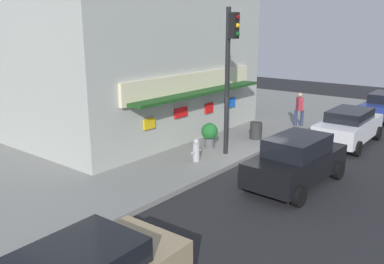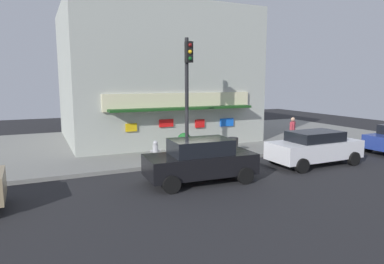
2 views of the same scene
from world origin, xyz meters
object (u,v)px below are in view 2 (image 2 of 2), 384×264
at_px(parked_car_white, 314,147).
at_px(parked_car_black, 200,160).
at_px(potted_plant_by_doorway, 184,141).
at_px(trash_can, 233,145).
at_px(pedestrian, 292,131).
at_px(fire_hydrant, 155,150).
at_px(traffic_light, 188,83).

bearing_deg(parked_car_white, parked_car_black, -177.64).
bearing_deg(potted_plant_by_doorway, trash_can, -19.95).
bearing_deg(pedestrian, parked_car_black, -156.37).
height_order(fire_hydrant, pedestrian, pedestrian).
height_order(fire_hydrant, potted_plant_by_doorway, potted_plant_by_doorway).
distance_m(pedestrian, parked_car_white, 3.16).
bearing_deg(fire_hydrant, traffic_light, -16.59).
distance_m(trash_can, parked_car_black, 5.17).
bearing_deg(trash_can, potted_plant_by_doorway, 160.05).
relative_size(trash_can, pedestrian, 0.44).
bearing_deg(pedestrian, traffic_light, 178.10).
distance_m(traffic_light, pedestrian, 6.79).
relative_size(fire_hydrant, potted_plant_by_doorway, 0.84).
bearing_deg(traffic_light, trash_can, 5.54).
bearing_deg(fire_hydrant, pedestrian, -4.81).
relative_size(pedestrian, potted_plant_by_doorway, 1.64).
xyz_separation_m(traffic_light, potted_plant_by_doorway, (0.31, 1.13, -3.00)).
distance_m(trash_can, potted_plant_by_doorway, 2.56).
height_order(potted_plant_by_doorway, parked_car_black, parked_car_black).
xyz_separation_m(traffic_light, parked_car_white, (5.03, -3.11, -2.96)).
xyz_separation_m(traffic_light, fire_hydrant, (-1.49, 0.44, -3.19)).
bearing_deg(parked_car_white, potted_plant_by_doorway, 138.05).
relative_size(pedestrian, parked_car_white, 0.39).
bearing_deg(trash_can, parked_car_white, -55.40).
xyz_separation_m(pedestrian, potted_plant_by_doorway, (-5.94, 1.34, -0.34)).
bearing_deg(potted_plant_by_doorway, pedestrian, -12.71).
bearing_deg(traffic_light, pedestrian, -1.90).
bearing_deg(potted_plant_by_doorway, parked_car_black, -105.83).
distance_m(traffic_light, parked_car_white, 6.62).
height_order(traffic_light, pedestrian, traffic_light).
height_order(traffic_light, potted_plant_by_doorway, traffic_light).
distance_m(traffic_light, potted_plant_by_doorway, 3.23).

